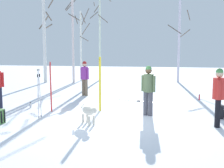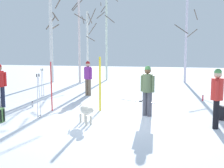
{
  "view_description": "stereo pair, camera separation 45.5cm",
  "coord_description": "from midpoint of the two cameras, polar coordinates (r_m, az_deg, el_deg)",
  "views": [
    {
      "loc": [
        1.86,
        -8.11,
        2.2
      ],
      "look_at": [
        -0.07,
        1.54,
        1.0
      ],
      "focal_mm": 43.23,
      "sensor_mm": 36.0,
      "label": 1
    },
    {
      "loc": [
        2.3,
        -8.01,
        2.2
      ],
      "look_at": [
        -0.07,
        1.54,
        1.0
      ],
      "focal_mm": 43.23,
      "sensor_mm": 36.0,
      "label": 2
    }
  ],
  "objects": [
    {
      "name": "birch_tree_4",
      "position": [
        19.79,
        13.4,
        8.89
      ],
      "size": [
        1.59,
        1.57,
        5.7
      ],
      "color": "silver",
      "rests_on": "ground_plane"
    },
    {
      "name": "person_0",
      "position": [
        8.31,
        20.17,
        -1.92
      ],
      "size": [
        0.34,
        0.51,
        1.72
      ],
      "color": "black",
      "rests_on": "ground_plane"
    },
    {
      "name": "birch_tree_1",
      "position": [
        19.06,
        -8.96,
        10.01
      ],
      "size": [
        1.19,
        1.2,
        6.23
      ],
      "color": "silver",
      "rests_on": "ground_plane"
    },
    {
      "name": "water_bottle_0",
      "position": [
        11.14,
        -17.97,
        -4.26
      ],
      "size": [
        0.07,
        0.07,
        0.21
      ],
      "color": "silver",
      "rests_on": "ground_plane"
    },
    {
      "name": "ski_poles_0",
      "position": [
        13.33,
        -16.22,
        0.37
      ],
      "size": [
        0.07,
        0.25,
        1.38
      ],
      "color": "#B2B2BC",
      "rests_on": "ground_plane"
    },
    {
      "name": "ski_pair_planted_0",
      "position": [
        10.15,
        -14.09,
        -0.61
      ],
      "size": [
        0.13,
        0.15,
        1.82
      ],
      "color": "red",
      "rests_on": "ground_plane"
    },
    {
      "name": "ski_poles_1",
      "position": [
        9.13,
        -16.53,
        -2.26
      ],
      "size": [
        0.07,
        0.24,
        1.47
      ],
      "color": "#B2B2BC",
      "rests_on": "ground_plane"
    },
    {
      "name": "birch_tree_2",
      "position": [
        20.45,
        -7.17,
        8.45
      ],
      "size": [
        1.17,
        1.25,
        5.34
      ],
      "color": "silver",
      "rests_on": "ground_plane"
    },
    {
      "name": "dog",
      "position": [
        8.21,
        -6.5,
        -5.84
      ],
      "size": [
        0.68,
        0.65,
        0.57
      ],
      "color": "beige",
      "rests_on": "ground_plane"
    },
    {
      "name": "birch_tree_3",
      "position": [
        20.7,
        -3.24,
        10.69
      ],
      "size": [
        1.52,
        1.5,
        6.76
      ],
      "color": "silver",
      "rests_on": "ground_plane"
    },
    {
      "name": "person_1",
      "position": [
        9.23,
        6.28,
        -0.68
      ],
      "size": [
        0.49,
        0.34,
        1.72
      ],
      "color": "#4C4C56",
      "rests_on": "ground_plane"
    },
    {
      "name": "ski_pair_planted_1",
      "position": [
        9.92,
        -3.88,
        -0.05
      ],
      "size": [
        0.1,
        0.11,
        2.0
      ],
      "color": "yellow",
      "rests_on": "ground_plane"
    },
    {
      "name": "backpack_0",
      "position": [
        9.04,
        -24.01,
        -6.36
      ],
      "size": [
        0.3,
        0.27,
        0.44
      ],
      "color": "#4C7F3F",
      "rests_on": "ground_plane"
    },
    {
      "name": "water_bottle_1",
      "position": [
        12.77,
        17.01,
        -2.71
      ],
      "size": [
        0.06,
        0.06,
        0.26
      ],
      "color": "red",
      "rests_on": "ground_plane"
    },
    {
      "name": "ground_plane",
      "position": [
        8.61,
        -3.12,
        -7.86
      ],
      "size": [
        60.0,
        60.0,
        0.0
      ],
      "primitive_type": "plane",
      "color": "white"
    },
    {
      "name": "person_3",
      "position": [
        13.42,
        -6.77,
        1.69
      ],
      "size": [
        0.48,
        0.34,
        1.72
      ],
      "color": "#72604C",
      "rests_on": "ground_plane"
    },
    {
      "name": "birch_tree_0",
      "position": [
        19.62,
        -14.7,
        9.15
      ],
      "size": [
        1.4,
        1.35,
        5.97
      ],
      "color": "silver",
      "rests_on": "ground_plane"
    },
    {
      "name": "backpack_1",
      "position": [
        9.52,
        20.78,
        -5.55
      ],
      "size": [
        0.32,
        0.3,
        0.44
      ],
      "color": "black",
      "rests_on": "ground_plane"
    },
    {
      "name": "ski_pair_lying_0",
      "position": [
        12.04,
        4.43,
        -3.55
      ],
      "size": [
        1.78,
        0.83,
        0.05
      ],
      "color": "black",
      "rests_on": "ground_plane"
    }
  ]
}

